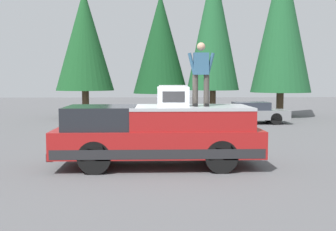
% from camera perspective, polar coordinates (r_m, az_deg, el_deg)
% --- Properties ---
extents(ground_plane, '(90.00, 90.00, 0.00)m').
position_cam_1_polar(ground_plane, '(11.63, -3.41, -6.79)').
color(ground_plane, '#565659').
extents(pickup_truck, '(2.01, 5.54, 1.65)m').
position_cam_1_polar(pickup_truck, '(11.30, -1.39, -2.63)').
color(pickup_truck, maroon).
rests_on(pickup_truck, ground).
extents(compressor_unit, '(0.65, 0.84, 0.56)m').
position_cam_1_polar(compressor_unit, '(11.26, 0.69, 2.72)').
color(compressor_unit, silver).
rests_on(compressor_unit, pickup_truck).
extents(person_on_truck_bed, '(0.29, 0.72, 1.69)m').
position_cam_1_polar(person_on_truck_bed, '(11.15, 4.53, 5.90)').
color(person_on_truck_bed, '#423D38').
rests_on(person_on_truck_bed, pickup_truck).
extents(parked_car_grey, '(1.64, 4.10, 1.16)m').
position_cam_1_polar(parked_car_grey, '(22.96, 11.08, 0.37)').
color(parked_car_grey, gray).
rests_on(parked_car_grey, ground).
extents(conifer_far_left, '(3.80, 3.80, 10.56)m').
position_cam_1_polar(conifer_far_left, '(27.91, 15.30, 12.33)').
color(conifer_far_left, '#4C3826').
rests_on(conifer_far_left, ground).
extents(conifer_left, '(3.28, 3.28, 9.74)m').
position_cam_1_polar(conifer_left, '(26.74, 6.22, 12.08)').
color(conifer_left, '#4C3826').
rests_on(conifer_left, ground).
extents(conifer_center_left, '(3.53, 3.53, 7.89)m').
position_cam_1_polar(conifer_center_left, '(27.11, -1.03, 9.81)').
color(conifer_center_left, '#4C3826').
rests_on(conifer_center_left, ground).
extents(conifer_center_right, '(3.58, 3.58, 7.94)m').
position_cam_1_polar(conifer_center_right, '(26.65, -11.35, 10.08)').
color(conifer_center_right, '#4C3826').
rests_on(conifer_center_right, ground).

